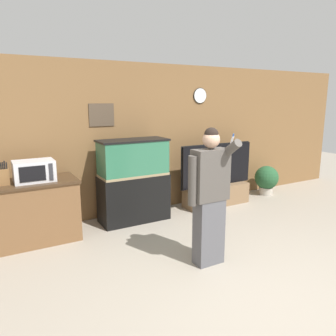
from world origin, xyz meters
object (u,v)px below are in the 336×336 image
object	(u,v)px
aquarium_on_stand	(134,181)
tv_on_stand	(216,187)
microwave	(34,171)
potted_plant	(266,179)
knife_block	(4,176)
person_standing	(209,195)
counter_island	(30,212)

from	to	relation	value
aquarium_on_stand	tv_on_stand	xyz separation A→B (m)	(1.71, -0.01, -0.34)
microwave	potted_plant	bearing A→B (deg)	1.42
aquarium_on_stand	potted_plant	distance (m)	3.09
knife_block	aquarium_on_stand	distance (m)	1.92
knife_block	potted_plant	size ratio (longest dim) A/B	0.52
microwave	knife_block	xyz separation A→B (m)	(-0.38, -0.01, -0.03)
tv_on_stand	person_standing	bearing A→B (deg)	-130.36
microwave	tv_on_stand	world-z (taller)	tv_on_stand
tv_on_stand	potted_plant	bearing A→B (deg)	1.40
microwave	tv_on_stand	xyz separation A→B (m)	(3.22, 0.08, -0.68)
tv_on_stand	person_standing	size ratio (longest dim) A/B	0.94
tv_on_stand	potted_plant	xyz separation A→B (m)	(1.36, 0.03, -0.01)
aquarium_on_stand	potted_plant	xyz separation A→B (m)	(3.07, 0.02, -0.34)
microwave	person_standing	bearing A→B (deg)	-44.95
counter_island	microwave	xyz separation A→B (m)	(0.09, -0.04, 0.59)
person_standing	potted_plant	size ratio (longest dim) A/B	2.73
aquarium_on_stand	potted_plant	size ratio (longest dim) A/B	2.22
microwave	potted_plant	size ratio (longest dim) A/B	0.86
microwave	knife_block	bearing A→B (deg)	-178.26
knife_block	aquarium_on_stand	xyz separation A→B (m)	(1.89, 0.10, -0.32)
person_standing	counter_island	bearing A→B (deg)	135.84
counter_island	microwave	size ratio (longest dim) A/B	2.47
microwave	aquarium_on_stand	distance (m)	1.56
microwave	tv_on_stand	size ratio (longest dim) A/B	0.34
knife_block	tv_on_stand	size ratio (longest dim) A/B	0.20
knife_block	aquarium_on_stand	world-z (taller)	aquarium_on_stand
tv_on_stand	potted_plant	size ratio (longest dim) A/B	2.56
aquarium_on_stand	tv_on_stand	bearing A→B (deg)	-0.38
person_standing	potted_plant	xyz separation A→B (m)	(2.87, 1.82, -0.53)
microwave	person_standing	xyz separation A→B (m)	(1.71, -1.70, -0.15)
knife_block	counter_island	bearing A→B (deg)	11.08
aquarium_on_stand	person_standing	world-z (taller)	person_standing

